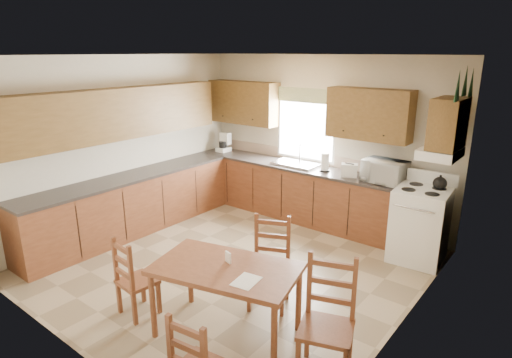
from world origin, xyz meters
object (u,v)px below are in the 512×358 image
Objects in this scene: stove at (420,225)px; dining_table at (227,300)px; microwave at (385,171)px; chair_near_left at (137,276)px; chair_far_right at (327,322)px; chair_far_left at (269,264)px.

dining_table is at bearing -113.12° from stove.
microwave is 3.69m from chair_near_left.
microwave is 0.51× the size of chair_far_right.
chair_near_left is (-1.31, -3.40, -0.64)m from microwave.
stove is 0.98× the size of chair_far_left.
chair_far_right is (1.06, 0.09, 0.16)m from dining_table.
chair_far_right is at bearing -53.45° from chair_far_left.
microwave reaches higher than chair_near_left.
microwave is 0.39× the size of dining_table.
stove reaches higher than dining_table.
microwave is at bearing 69.56° from dining_table.
chair_near_left is at bearing -126.08° from stove.
chair_far_right is at bearing -92.11° from stove.
chair_near_left is at bearing -176.16° from dining_table.
stove is 1.81× the size of microwave.
chair_far_right is at bearing -71.68° from microwave.
dining_table is 1.30× the size of chair_far_right.
stove is 1.11× the size of chair_near_left.
chair_far_left is (-0.93, -2.15, 0.01)m from stove.
stove is 2.98m from dining_table.
stove is at bearing -16.97° from microwave.
microwave is 2.49m from chair_far_left.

